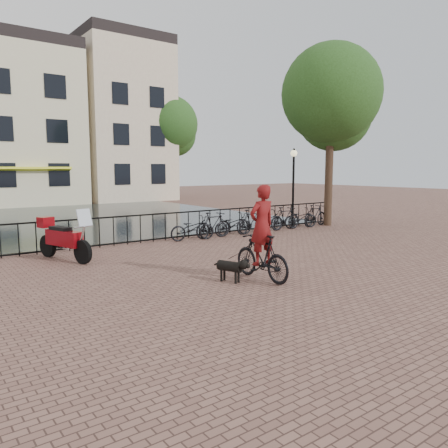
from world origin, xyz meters
TOP-DOWN VIEW (x-y plane):
  - ground at (0.00, 0.00)m, footprint 100.00×100.00m
  - canal_water at (0.00, 17.30)m, footprint 20.00×20.00m
  - railing at (0.00, 8.00)m, footprint 20.00×0.05m
  - canal_house_mid at (0.50, 30.00)m, footprint 8.00×9.50m
  - canal_house_right at (8.50, 30.00)m, footprint 7.00×9.00m
  - tree_near_right at (9.20, 7.30)m, footprint 4.48×4.48m
  - tree_far_right at (12.00, 27.00)m, footprint 4.76×4.76m
  - lamp_post at (7.20, 7.60)m, footprint 0.30×0.30m
  - cyclist at (0.04, 1.55)m, footprint 0.84×1.94m
  - dog at (-0.68, 1.85)m, footprint 0.58×0.92m
  - motorcycle at (-3.06, 6.62)m, footprint 1.18×2.26m
  - parked_bike_0 at (1.80, 7.40)m, footprint 1.79×0.87m
  - parked_bike_1 at (2.75, 7.40)m, footprint 1.69×0.59m
  - parked_bike_2 at (3.70, 7.40)m, footprint 1.75×0.70m
  - parked_bike_3 at (4.65, 7.40)m, footprint 1.70×0.61m
  - parked_bike_4 at (5.60, 7.40)m, footprint 1.77×0.76m
  - parked_bike_5 at (6.55, 7.40)m, footprint 1.66×0.47m
  - parked_bike_6 at (7.50, 7.40)m, footprint 1.79×0.87m
  - parked_bike_7 at (8.45, 7.40)m, footprint 1.71×0.68m

SIDE VIEW (x-z plane):
  - ground at x=0.00m, z-range 0.00..0.00m
  - canal_water at x=0.00m, z-range 0.00..0.00m
  - dog at x=-0.68m, z-range 0.00..0.59m
  - parked_bike_0 at x=1.80m, z-range 0.00..0.90m
  - parked_bike_2 at x=3.70m, z-range 0.00..0.90m
  - parked_bike_4 at x=5.60m, z-range 0.00..0.90m
  - parked_bike_6 at x=7.50m, z-range 0.00..0.90m
  - parked_bike_1 at x=2.75m, z-range 0.00..1.00m
  - parked_bike_3 at x=4.65m, z-range 0.00..1.00m
  - parked_bike_5 at x=6.55m, z-range 0.00..1.00m
  - parked_bike_7 at x=8.45m, z-range 0.00..1.00m
  - railing at x=0.00m, z-range -0.01..1.02m
  - motorcycle at x=-3.06m, z-range 0.00..1.58m
  - cyclist at x=0.04m, z-range -0.32..2.33m
  - lamp_post at x=7.20m, z-range 0.65..4.10m
  - canal_house_mid at x=0.50m, z-range 0.00..11.80m
  - tree_near_right at x=9.20m, z-range 1.85..10.09m
  - tree_far_right at x=12.00m, z-range 1.97..10.73m
  - canal_house_right at x=8.50m, z-range 0.00..13.30m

